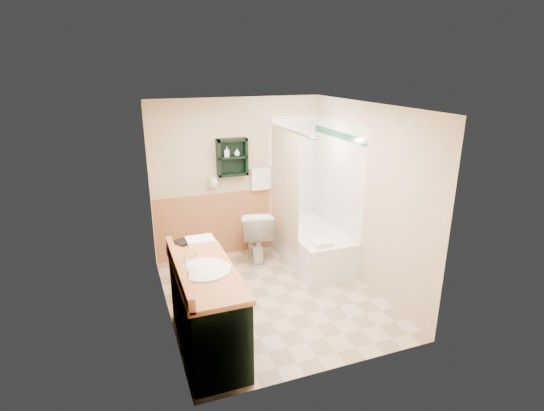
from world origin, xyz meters
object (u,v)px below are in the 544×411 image
(hair_dryer, at_px, (213,182))
(soap_bottle_a, at_px, (227,154))
(vanity_book, at_px, (176,236))
(wall_shelf, at_px, (232,157))
(vanity, at_px, (207,310))
(soap_bottle_b, at_px, (237,153))
(toilet, at_px, (255,235))
(bathtub, at_px, (312,245))

(hair_dryer, relative_size, soap_bottle_a, 1.62)
(soap_bottle_a, bearing_deg, vanity_book, -124.75)
(wall_shelf, xyz_separation_m, vanity, (-0.89, -2.15, -1.10))
(soap_bottle_b, bearing_deg, vanity, -114.29)
(wall_shelf, bearing_deg, vanity, -112.62)
(vanity, relative_size, soap_bottle_b, 13.48)
(vanity_book, bearing_deg, soap_bottle_b, 24.39)
(wall_shelf, relative_size, vanity, 0.39)
(vanity_book, distance_m, soap_bottle_b, 1.91)
(vanity, bearing_deg, toilet, 58.64)
(wall_shelf, height_order, soap_bottle_b, wall_shelf)
(hair_dryer, xyz_separation_m, soap_bottle_b, (0.37, -0.03, 0.41))
(wall_shelf, distance_m, soap_bottle_a, 0.09)
(hair_dryer, bearing_deg, vanity, -105.31)
(wall_shelf, xyz_separation_m, toilet, (0.25, -0.28, -1.15))
(bathtub, distance_m, soap_bottle_b, 1.77)
(toilet, bearing_deg, vanity, 69.97)
(soap_bottle_b, bearing_deg, vanity_book, -128.69)
(bathtub, bearing_deg, soap_bottle_b, 145.91)
(toilet, xyz_separation_m, soap_bottle_b, (-0.17, 0.27, 1.21))
(vanity, height_order, bathtub, vanity)
(wall_shelf, relative_size, bathtub, 0.37)
(toilet, height_order, soap_bottle_b, soap_bottle_b)
(bathtub, bearing_deg, vanity_book, -159.76)
(wall_shelf, distance_m, bathtub, 1.77)
(bathtub, xyz_separation_m, vanity_book, (-2.08, -0.77, 0.75))
(vanity, height_order, toilet, vanity)
(bathtub, bearing_deg, vanity, -142.04)
(hair_dryer, distance_m, soap_bottle_b, 0.55)
(vanity_book, height_order, soap_bottle_b, soap_bottle_b)
(vanity, distance_m, soap_bottle_a, 2.56)
(vanity, bearing_deg, vanity_book, 102.75)
(wall_shelf, relative_size, hair_dryer, 2.29)
(vanity, bearing_deg, wall_shelf, 67.38)
(vanity, relative_size, soap_bottle_a, 9.62)
(soap_bottle_a, bearing_deg, vanity, -110.84)
(vanity, relative_size, vanity_book, 6.91)
(soap_bottle_a, bearing_deg, wall_shelf, 3.61)
(toilet, relative_size, vanity_book, 3.95)
(toilet, bearing_deg, bathtub, 165.72)
(vanity, xyz_separation_m, soap_bottle_a, (0.82, 2.14, 1.15))
(toilet, height_order, soap_bottle_a, soap_bottle_a)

